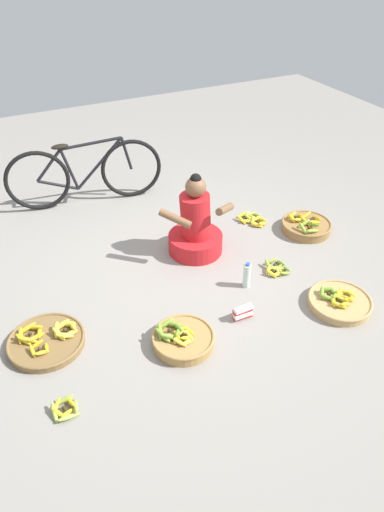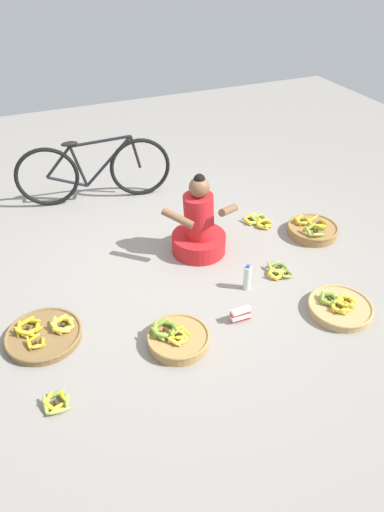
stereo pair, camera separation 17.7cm
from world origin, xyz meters
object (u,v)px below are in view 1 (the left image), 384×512
Objects in this scene: vendor_woman_front at (196,228)px; banana_basket_back_right at (340,302)px; banana_basket_back_left at (47,341)px; water_bottle at (247,276)px; loose_bananas_front_right at (65,408)px; packet_carton_stack at (243,312)px; loose_bananas_near_bicycle at (276,268)px; bicycle_leaning at (85,174)px; banana_basket_front_center at (306,226)px; loose_bananas_back_center at (252,219)px; banana_basket_near_vendor at (182,339)px.

vendor_woman_front reaches higher than banana_basket_back_right.
water_bottle is (1.72, -0.08, 0.08)m from banana_basket_back_left.
loose_bananas_front_right is 1.52m from packet_carton_stack.
packet_carton_stack is at bearing -125.46° from water_bottle.
banana_basket_back_left is 2.36× the size of loose_bananas_near_bicycle.
vendor_woman_front is at bearing 130.21° from loose_bananas_near_bicycle.
banana_basket_back_left is 2.37m from banana_basket_back_right.
water_bottle is at bearing 54.54° from packet_carton_stack.
bicycle_leaning reaches higher than banana_basket_back_right.
water_bottle is (0.16, -0.68, -0.15)m from vendor_woman_front.
banana_basket_back_right is 1.15m from banana_basket_front_center.
banana_basket_back_right is 0.80m from water_bottle.
banana_basket_back_right is 2.09× the size of water_bottle.
loose_bananas_near_bicycle is (2.10, 0.64, 0.00)m from loose_bananas_front_right.
loose_bananas_front_right is at bearing -179.84° from banana_basket_back_right.
loose_bananas_back_center is 1.50m from packet_carton_stack.
loose_bananas_front_right is at bearing -109.28° from bicycle_leaning.
banana_basket_back_left is at bearing 177.49° from water_bottle.
vendor_woman_front is 2.03m from loose_bananas_front_right.
banana_basket_near_vendor is at bearing -154.44° from banana_basket_front_center.
banana_basket_front_center is 2.07× the size of loose_bananas_near_bicycle.
banana_basket_back_left is 3.44× the size of packet_carton_stack.
vendor_woman_front is at bearing 171.06° from banana_basket_front_center.
banana_basket_back_right is 2.30m from loose_bananas_front_right.
vendor_woman_front reaches higher than water_bottle.
banana_basket_back_left is 1.54m from packet_carton_stack.
banana_basket_front_center is 1.14m from water_bottle.
banana_basket_back_left is (-1.56, -0.60, -0.22)m from vendor_woman_front.
water_bottle is (-0.56, 0.56, 0.07)m from banana_basket_back_right.
vendor_woman_front is 0.48× the size of bicycle_leaning.
banana_basket_front_center is 0.56m from loose_bananas_back_center.
vendor_woman_front is at bearing -64.47° from bicycle_leaning.
bicycle_leaning is at bearing 103.66° from packet_carton_stack.
vendor_woman_front is 0.71m from water_bottle.
banana_basket_back_left is at bearing -114.35° from bicycle_leaning.
bicycle_leaning reaches higher than banana_basket_front_center.
banana_basket_near_vendor reaches higher than loose_bananas_back_center.
bicycle_leaning is 2.21m from banana_basket_back_left.
banana_basket_front_center is at bearing -40.47° from bicycle_leaning.
vendor_woman_front reaches higher than banana_basket_front_center.
banana_basket_back_right is at bearing -72.35° from loose_bananas_near_bicycle.
bicycle_leaning is 2.24m from water_bottle.
banana_basket_back_right is 1.10× the size of banana_basket_near_vendor.
bicycle_leaning is 2.99m from banana_basket_back_right.
loose_bananas_back_center is (0.27, 0.83, 0.00)m from loose_bananas_near_bicycle.
bicycle_leaning reaches higher than loose_bananas_back_center.
vendor_woman_front is 2.51× the size of loose_bananas_back_center.
banana_basket_back_right is at bearing -7.89° from banana_basket_near_vendor.
loose_bananas_front_right is at bearing -171.03° from packet_carton_stack.
banana_basket_back_right is at bearing -62.31° from bicycle_leaning.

